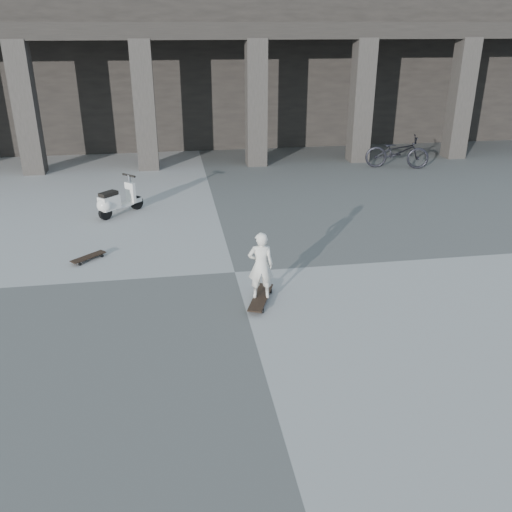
{
  "coord_description": "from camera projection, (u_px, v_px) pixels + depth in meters",
  "views": [
    {
      "loc": [
        -1.1,
        -9.39,
        4.4
      ],
      "look_at": [
        0.29,
        -0.78,
        0.65
      ],
      "focal_mm": 38.0,
      "sensor_mm": 36.0,
      "label": 1
    }
  ],
  "objects": [
    {
      "name": "colonnade",
      "position": [
        191.0,
        61.0,
        21.71
      ],
      "size": [
        28.0,
        8.82,
        6.0
      ],
      "color": "black",
      "rests_on": "ground"
    },
    {
      "name": "scooter",
      "position": [
        113.0,
        202.0,
        13.26
      ],
      "size": [
        1.07,
        1.05,
        0.96
      ],
      "rotation": [
        0.0,
        0.0,
        0.77
      ],
      "color": "black",
      "rests_on": "ground"
    },
    {
      "name": "bicycle",
      "position": [
        397.0,
        152.0,
        17.74
      ],
      "size": [
        2.15,
        1.26,
        1.07
      ],
      "primitive_type": "imported",
      "rotation": [
        0.0,
        0.0,
        1.28
      ],
      "color": "black",
      "rests_on": "ground"
    },
    {
      "name": "longboard",
      "position": [
        261.0,
        298.0,
        9.26
      ],
      "size": [
        0.6,
        1.06,
        0.1
      ],
      "rotation": [
        0.0,
        0.0,
        1.2
      ],
      "color": "black",
      "rests_on": "ground"
    },
    {
      "name": "ground",
      "position": [
        235.0,
        272.0,
        10.41
      ],
      "size": [
        90.0,
        90.0,
        0.0
      ],
      "primitive_type": "plane",
      "color": "#504F4D",
      "rests_on": "ground"
    },
    {
      "name": "skateboard_spare",
      "position": [
        88.0,
        257.0,
        10.91
      ],
      "size": [
        0.68,
        0.64,
        0.09
      ],
      "rotation": [
        0.0,
        0.0,
        0.74
      ],
      "color": "black",
      "rests_on": "ground"
    },
    {
      "name": "child",
      "position": [
        261.0,
        265.0,
        9.02
      ],
      "size": [
        0.45,
        0.32,
        1.17
      ],
      "primitive_type": "imported",
      "rotation": [
        0.0,
        0.0,
        3.04
      ],
      "color": "silver",
      "rests_on": "longboard"
    }
  ]
}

